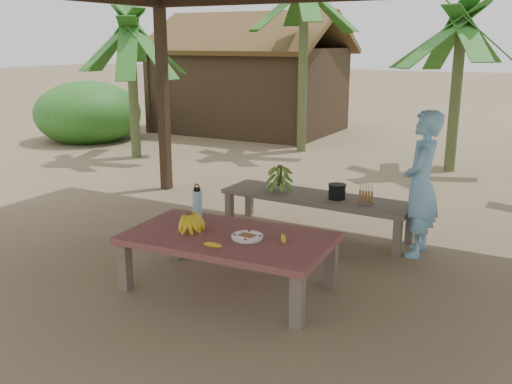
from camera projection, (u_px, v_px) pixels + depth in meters
The scene contains 16 objects.
ground at pixel (257, 277), 5.37m from camera, with size 80.00×80.00×0.00m, color brown.
work_table at pixel (228, 242), 5.03m from camera, with size 1.86×1.11×0.50m.
bench at pixel (316, 200), 6.50m from camera, with size 2.22×0.68×0.45m.
ripe_banana_bunch at pixel (188, 220), 5.14m from camera, with size 0.29×0.25×0.18m, color yellow, non-canonical shape.
plate at pixel (247, 237), 4.92m from camera, with size 0.28×0.28×0.04m.
loose_banana_front at pixel (213, 245), 4.71m from camera, with size 0.04×0.16×0.04m, color yellow.
loose_banana_side at pixel (283, 239), 4.86m from camera, with size 0.04×0.15×0.04m, color yellow.
water_flask at pixel (197, 203), 5.51m from camera, with size 0.09×0.09×0.33m.
green_banana_stalk at pixel (280, 177), 6.68m from camera, with size 0.28×0.28×0.32m, color #598C2D, non-canonical shape.
cooking_pot at pixel (337, 192), 6.34m from camera, with size 0.19×0.19×0.16m, color black.
skewer_rack at pixel (366, 194), 6.12m from camera, with size 0.18×0.08×0.24m, color #A57F47, non-canonical shape.
woman at pixel (421, 184), 5.77m from camera, with size 0.55×0.36×1.50m, color #79BBE4.
hut at pixel (251, 86), 13.96m from camera, with size 4.40×3.43×2.85m.
banana_plant_n at pixel (461, 36), 9.23m from camera, with size 1.80×1.80×2.71m.
banana_plant_nw at pixel (304, 3), 10.83m from camera, with size 1.80×1.80×3.36m.
banana_plant_w at pixel (130, 42), 10.41m from camera, with size 1.80×1.80×2.62m.
Camera 1 is at (2.38, -4.39, 2.15)m, focal length 40.00 mm.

